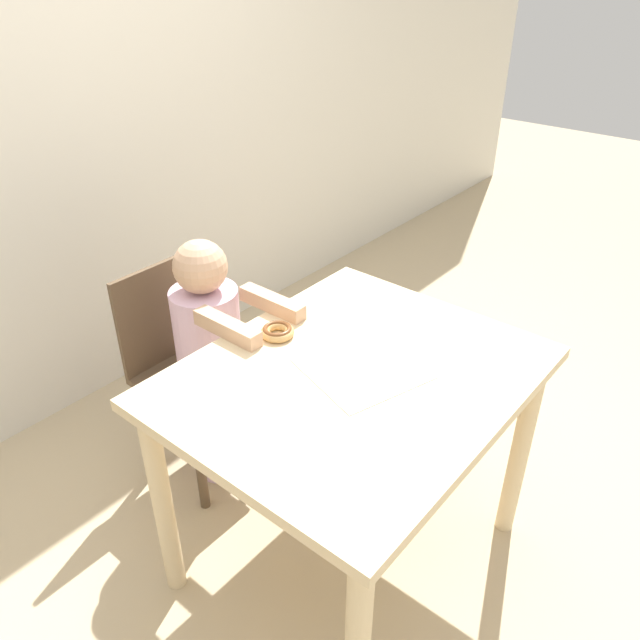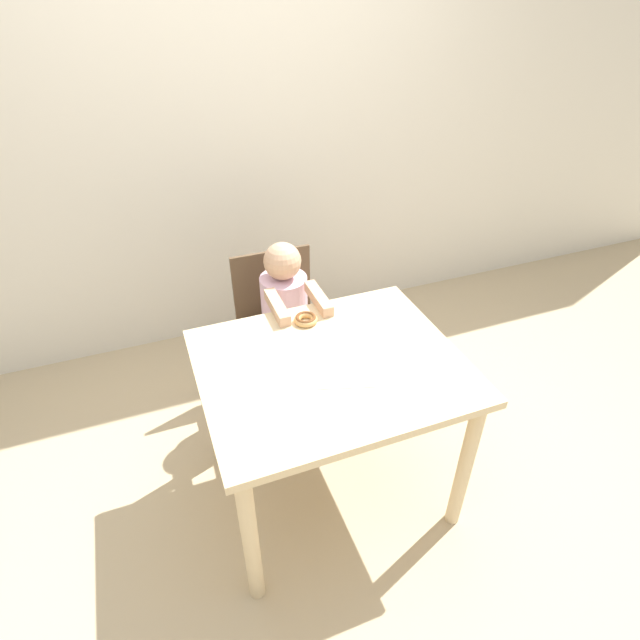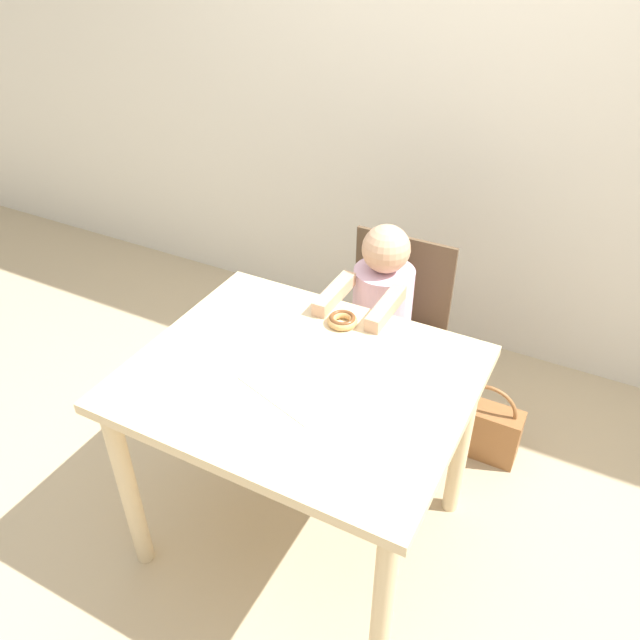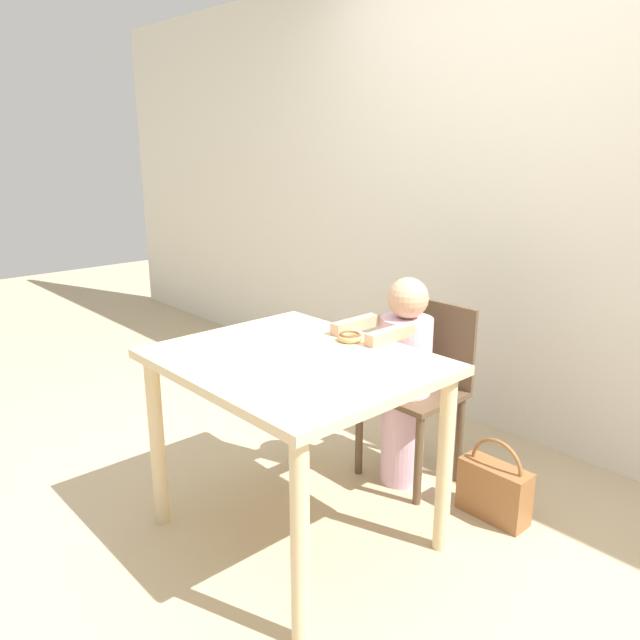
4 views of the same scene
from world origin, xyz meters
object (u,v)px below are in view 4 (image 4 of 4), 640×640
(child_figure, at_px, (404,381))
(donut, at_px, (350,337))
(chair, at_px, (419,386))
(handbag, at_px, (494,489))

(child_figure, bearing_deg, donut, -91.12)
(chair, height_order, donut, chair)
(child_figure, height_order, donut, child_figure)
(chair, relative_size, donut, 8.12)
(chair, bearing_deg, child_figure, -90.00)
(chair, distance_m, handbag, 0.56)
(child_figure, bearing_deg, handbag, 7.97)
(child_figure, height_order, handbag, child_figure)
(child_figure, distance_m, handbag, 0.59)
(chair, relative_size, child_figure, 0.85)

